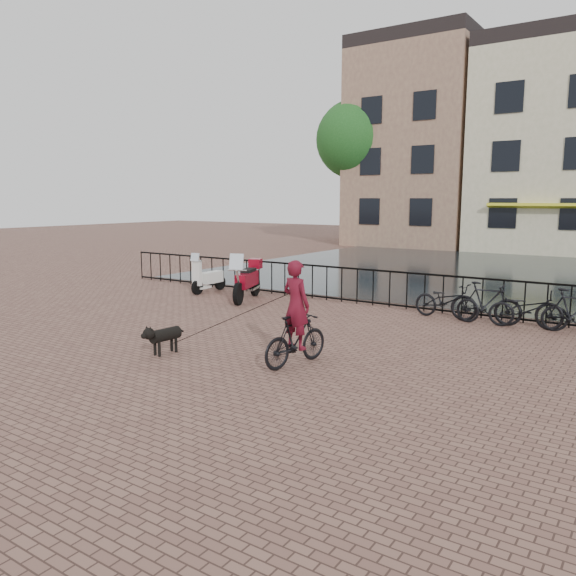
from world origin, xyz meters
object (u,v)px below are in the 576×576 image
Objects in this scene: cyclist at (296,319)px; dog at (165,339)px; motorcycle at (247,275)px; scooter at (209,271)px.

cyclist is 2.67m from dog.
motorcycle reaches higher than dog.
cyclist is 1.04× the size of motorcycle.
cyclist is 2.43× the size of dog.
motorcycle is 1.99m from scooter.
dog is 5.93m from motorcycle.
dog is 0.43× the size of motorcycle.
scooter is at bearing 130.97° from dog.
dog is at bearing 27.99° from cyclist.
cyclist is at bearing -39.48° from scooter.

